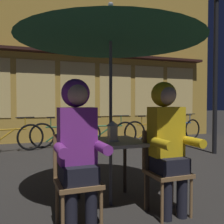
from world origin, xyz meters
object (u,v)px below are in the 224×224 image
Objects in this scene: chair_right at (164,166)px; patio_umbrella at (111,25)px; street_lamp at (216,36)px; bicycle_third at (62,134)px; lantern at (113,130)px; cafe_table at (111,149)px; bicycle_second at (8,138)px; bicycle_fifth at (150,131)px; bicycle_fourth at (107,133)px; person_right_hooded at (167,134)px; bicycle_furthest at (181,130)px; chair_left at (76,175)px; person_left_hooded at (78,138)px.

patio_umbrella is at bearing 142.45° from chair_right.
bicycle_third is (-3.20, 2.02, -2.37)m from street_lamp.
lantern is 0.69m from chair_right.
cafe_table is 3.95m from bicycle_second.
bicycle_third is at bearing 178.13° from bicycle_fifth.
chair_right reaches higher than bicycle_fourth.
street_lamp is at bearing 40.35° from person_right_hooded.
chair_right is 4.30m from bicycle_fourth.
street_lamp reaches higher than lantern.
bicycle_furthest is (2.46, 0.07, 0.00)m from bicycle_fourth.
chair_left is 0.52× the size of bicycle_second.
person_right_hooded is at bearing -41.57° from patio_umbrella.
cafe_table is 0.62m from chair_right.
bicycle_fifth is 1.01× the size of bicycle_furthest.
street_lamp is 5.39m from bicycle_second.
cafe_table is 3.20× the size of lantern.
street_lamp is at bearing -32.22° from bicycle_third.
street_lamp is at bearing 32.29° from person_left_hooded.
chair_left is at bearing -79.65° from bicycle_second.
chair_left is at bearing -134.64° from bicycle_furthest.
patio_umbrella reaches higher than chair_right.
bicycle_second and bicycle_furthest have the same top height.
street_lamp is 3.12m from bicycle_fifth.
patio_umbrella reaches higher than bicycle_second.
chair_right reaches higher than bicycle_fifth.
street_lamp is at bearing -103.83° from bicycle_furthest.
chair_left reaches higher than bicycle_second.
chair_left is at bearing -148.33° from street_lamp.
cafe_table is at bearing -108.57° from bicycle_fourth.
bicycle_fifth is (1.36, 0.02, 0.00)m from bicycle_fourth.
bicycle_fourth and bicycle_fifth have the same top height.
lantern is 0.62m from person_left_hooded.
chair_left reaches higher than bicycle_third.
chair_right is 0.52× the size of bicycle_fifth.
bicycle_second is at bearing 100.21° from person_left_hooded.
bicycle_furthest is at bearing 52.99° from person_right_hooded.
lantern is at bearing 38.49° from person_left_hooded.
person_left_hooded is 0.36× the size of street_lamp.
street_lamp is (3.26, 1.98, 1.85)m from lantern.
cafe_table is 0.44× the size of bicycle_fifth.
patio_umbrella is at bearing 37.55° from chair_left.
bicycle_second is at bearing 108.21° from patio_umbrella.
bicycle_fourth is (-1.98, 1.91, -2.37)m from street_lamp.
bicycle_second is (-0.75, 4.17, -0.50)m from person_left_hooded.
cafe_table is 0.23m from lantern.
bicycle_fifth is (-0.61, 1.93, -2.37)m from street_lamp.
bicycle_fifth is (2.59, -0.08, 0.00)m from bicycle_third.
street_lamp is (3.75, 2.31, 2.23)m from chair_left.
bicycle_third and bicycle_fourth have the same top height.
person_right_hooded is 4.85m from bicycle_fifth.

